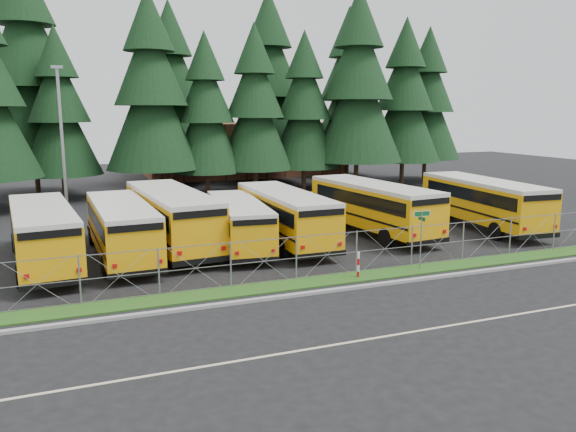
% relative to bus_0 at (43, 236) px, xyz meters
% --- Properties ---
extents(ground, '(120.00, 120.00, 0.00)m').
position_rel_bus_0_xyz_m(ground, '(14.48, -5.49, -1.49)').
color(ground, black).
rests_on(ground, ground).
extents(curb, '(50.00, 0.25, 0.12)m').
position_rel_bus_0_xyz_m(curb, '(14.48, -8.59, -1.43)').
color(curb, gray).
rests_on(curb, ground).
extents(grass_verge, '(50.00, 1.40, 0.06)m').
position_rel_bus_0_xyz_m(grass_verge, '(14.48, -7.19, -1.46)').
color(grass_verge, '#274E16').
rests_on(grass_verge, ground).
extents(road_lane_line, '(50.00, 0.12, 0.01)m').
position_rel_bus_0_xyz_m(road_lane_line, '(14.48, -13.49, -1.48)').
color(road_lane_line, beige).
rests_on(road_lane_line, ground).
extents(chainlink_fence, '(44.00, 0.10, 2.00)m').
position_rel_bus_0_xyz_m(chainlink_fence, '(14.48, -6.49, -0.49)').
color(chainlink_fence, '#909398').
rests_on(chainlink_fence, ground).
extents(brick_building, '(22.00, 10.00, 6.00)m').
position_rel_bus_0_xyz_m(brick_building, '(20.48, 34.51, 1.51)').
color(brick_building, brown).
rests_on(brick_building, ground).
extents(bus_0, '(3.80, 11.58, 2.98)m').
position_rel_bus_0_xyz_m(bus_0, '(0.00, 0.00, 0.00)').
color(bus_0, '#E39B07').
rests_on(bus_0, ground).
extents(bus_1, '(3.08, 11.20, 2.91)m').
position_rel_bus_0_xyz_m(bus_1, '(3.63, 0.22, -0.04)').
color(bus_1, '#E39B07').
rests_on(bus_1, ground).
extents(bus_2, '(3.90, 12.42, 3.20)m').
position_rel_bus_0_xyz_m(bus_2, '(6.32, 1.54, 0.11)').
color(bus_2, '#E39B07').
rests_on(bus_2, ground).
extents(bus_3, '(3.47, 10.31, 2.65)m').
position_rel_bus_0_xyz_m(bus_3, '(9.74, 0.15, -0.17)').
color(bus_3, '#E39B07').
rests_on(bus_3, ground).
extents(bus_4, '(2.72, 11.41, 2.99)m').
position_rel_bus_0_xyz_m(bus_4, '(12.43, 0.37, 0.01)').
color(bus_4, '#E39B07').
rests_on(bus_4, ground).
extents(bus_6, '(4.02, 12.16, 3.13)m').
position_rel_bus_0_xyz_m(bus_6, '(18.24, 0.81, 0.07)').
color(bus_6, '#E39B07').
rests_on(bus_6, ground).
extents(bus_east, '(3.62, 12.09, 3.13)m').
position_rel_bus_0_xyz_m(bus_east, '(25.68, -0.21, 0.07)').
color(bus_east, '#E39B07').
rests_on(bus_east, ground).
extents(street_sign, '(0.84, 0.55, 2.81)m').
position_rel_bus_0_xyz_m(street_sign, '(16.58, -7.07, 0.54)').
color(street_sign, '#909398').
rests_on(street_sign, ground).
extents(striped_bollard, '(0.11, 0.11, 1.20)m').
position_rel_bus_0_xyz_m(striped_bollard, '(13.17, -7.26, -0.89)').
color(striped_bollard, '#B20C0C').
rests_on(striped_bollard, ground).
extents(light_standard, '(0.70, 0.35, 10.14)m').
position_rel_bus_0_xyz_m(light_standard, '(1.11, 9.72, 4.01)').
color(light_standard, '#909398').
rests_on(light_standard, ground).
extents(conifer_2, '(6.47, 6.47, 14.30)m').
position_rel_bus_0_xyz_m(conifer_2, '(0.96, 22.01, 5.66)').
color(conifer_2, black).
rests_on(conifer_2, ground).
extents(conifer_3, '(7.83, 7.83, 17.31)m').
position_rel_bus_0_xyz_m(conifer_3, '(8.15, 19.71, 7.16)').
color(conifer_3, black).
rests_on(conifer_3, ground).
extents(conifer_4, '(6.39, 6.39, 14.14)m').
position_rel_bus_0_xyz_m(conifer_4, '(12.78, 19.90, 5.58)').
color(conifer_4, black).
rests_on(conifer_4, ground).
extents(conifer_5, '(6.80, 6.80, 15.03)m').
position_rel_bus_0_xyz_m(conifer_5, '(17.16, 19.66, 6.03)').
color(conifer_5, black).
rests_on(conifer_5, ground).
extents(conifer_6, '(6.62, 6.62, 14.64)m').
position_rel_bus_0_xyz_m(conifer_6, '(22.04, 19.87, 5.83)').
color(conifer_6, black).
rests_on(conifer_6, ground).
extents(conifer_7, '(8.40, 8.40, 18.57)m').
position_rel_bus_0_xyz_m(conifer_7, '(26.78, 18.34, 7.79)').
color(conifer_7, black).
rests_on(conifer_7, ground).
extents(conifer_8, '(7.43, 7.43, 16.42)m').
position_rel_bus_0_xyz_m(conifer_8, '(32.93, 20.03, 6.72)').
color(conifer_8, black).
rests_on(conifer_8, ground).
extents(conifer_9, '(7.26, 7.26, 16.05)m').
position_rel_bus_0_xyz_m(conifer_9, '(37.16, 22.21, 6.53)').
color(conifer_9, black).
rests_on(conifer_9, ground).
extents(conifer_10, '(9.39, 9.39, 20.76)m').
position_rel_bus_0_xyz_m(conifer_10, '(-1.29, 25.96, 8.89)').
color(conifer_10, black).
rests_on(conifer_10, ground).
extents(conifer_11, '(8.09, 8.09, 17.90)m').
position_rel_bus_0_xyz_m(conifer_11, '(11.17, 27.59, 7.46)').
color(conifer_11, black).
rests_on(conifer_11, ground).
extents(conifer_12, '(8.75, 8.75, 19.34)m').
position_rel_bus_0_xyz_m(conifer_12, '(20.83, 26.27, 8.18)').
color(conifer_12, black).
rests_on(conifer_12, ground).
extents(conifer_13, '(8.50, 8.50, 18.81)m').
position_rel_bus_0_xyz_m(conifer_13, '(31.33, 29.03, 7.91)').
color(conifer_13, black).
rests_on(conifer_13, ground).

